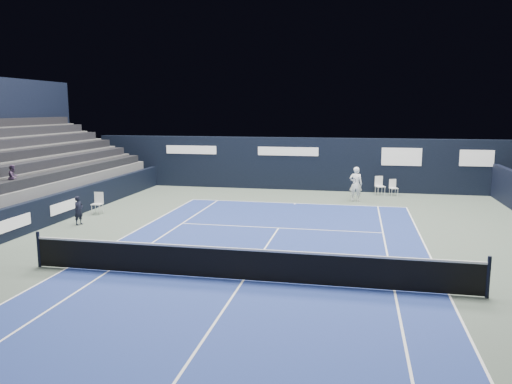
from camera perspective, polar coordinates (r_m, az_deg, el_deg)
ground at (r=16.10m, az=0.15°, el=-7.77°), size 48.00×48.00×0.00m
court_surface at (r=14.25m, az=-1.46°, el=-10.08°), size 10.97×23.77×0.01m
folding_chair_back_a at (r=28.90m, az=13.90°, el=1.08°), size 0.60×0.62×1.05m
folding_chair_back_b at (r=28.83m, az=15.40°, el=0.64°), size 0.51×0.50×0.91m
line_judge_chair at (r=24.09m, az=-17.61°, el=-1.04°), size 0.45×0.44×0.99m
line_judge at (r=22.01m, az=-19.61°, el=-1.99°), size 0.40×0.51×1.22m
court_markings at (r=14.24m, az=-1.46°, el=-10.06°), size 11.03×23.83×0.00m
tennis_net at (r=14.08m, az=-1.47°, el=-8.15°), size 12.90×0.10×1.10m
back_sponsor_wall at (r=29.91m, az=5.64°, el=3.24°), size 26.00×0.63×3.10m
side_barrier_left at (r=23.18m, az=-21.46°, el=-1.57°), size 0.33×22.00×1.20m
tennis_player at (r=26.51m, az=11.33°, el=0.90°), size 0.68×0.84×1.81m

